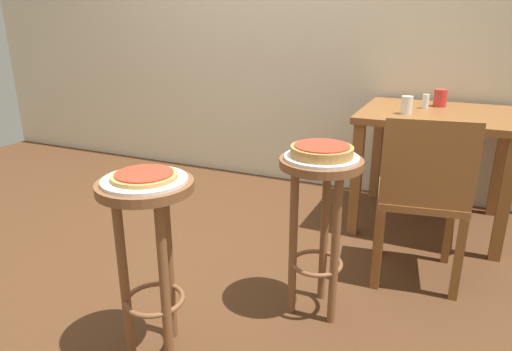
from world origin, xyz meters
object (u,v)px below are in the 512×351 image
at_px(condiment_shaker, 426,101).
at_px(pizza_middle, 322,151).
at_px(cup_near_edge, 407,105).
at_px(cup_far_edge, 440,98).
at_px(pizza_foreground, 144,176).
at_px(serving_plate_foreground, 145,180).
at_px(dining_table, 436,131).
at_px(wooden_chair, 422,194).
at_px(stool_foreground, 149,234).
at_px(serving_plate_middle, 321,157).
at_px(stool_middle, 319,205).

bearing_deg(condiment_shaker, pizza_middle, -102.71).
relative_size(cup_near_edge, cup_far_edge, 0.97).
bearing_deg(condiment_shaker, pizza_foreground, -113.33).
bearing_deg(serving_plate_foreground, cup_near_edge, 66.24).
distance_m(dining_table, wooden_chair, 0.77).
xyz_separation_m(stool_foreground, serving_plate_foreground, (0.00, 0.00, 0.21)).
distance_m(serving_plate_middle, condiment_shaker, 1.30).
height_order(pizza_foreground, condiment_shaker, condiment_shaker).
xyz_separation_m(serving_plate_foreground, dining_table, (0.85, 1.71, -0.11)).
height_order(dining_table, cup_near_edge, cup_near_edge).
relative_size(serving_plate_middle, condiment_shaker, 3.52).
bearing_deg(dining_table, stool_middle, -107.26).
height_order(serving_plate_foreground, pizza_middle, pizza_middle).
bearing_deg(stool_foreground, serving_plate_middle, 47.04).
height_order(pizza_middle, dining_table, pizza_middle).
xyz_separation_m(cup_near_edge, cup_far_edge, (0.16, 0.34, 0.00)).
bearing_deg(serving_plate_foreground, dining_table, 63.47).
distance_m(condiment_shaker, wooden_chair, 0.88).
bearing_deg(wooden_chair, serving_plate_middle, -130.62).
distance_m(pizza_foreground, dining_table, 1.92).
xyz_separation_m(pizza_foreground, stool_middle, (0.48, 0.52, -0.22)).
xyz_separation_m(pizza_middle, cup_far_edge, (0.36, 1.37, 0.03)).
relative_size(stool_middle, serving_plate_middle, 2.34).
distance_m(stool_foreground, dining_table, 1.92).
relative_size(condiment_shaker, wooden_chair, 0.10).
bearing_deg(condiment_shaker, wooden_chair, -83.68).
height_order(serving_plate_middle, cup_near_edge, cup_near_edge).
height_order(stool_foreground, stool_middle, same).
bearing_deg(cup_far_edge, cup_near_edge, -115.69).
height_order(serving_plate_foreground, pizza_foreground, pizza_foreground).
distance_m(stool_foreground, serving_plate_foreground, 0.21).
bearing_deg(stool_middle, dining_table, 72.74).
bearing_deg(serving_plate_middle, stool_middle, -179.10).
bearing_deg(wooden_chair, pizza_middle, -130.62).
relative_size(pizza_middle, cup_near_edge, 2.45).
xyz_separation_m(pizza_foreground, dining_table, (0.85, 1.71, -0.13)).
height_order(stool_middle, wooden_chair, wooden_chair).
xyz_separation_m(condiment_shaker, wooden_chair, (0.09, -0.82, -0.31)).
distance_m(cup_far_edge, wooden_chair, 0.98).
height_order(stool_foreground, serving_plate_foreground, serving_plate_foreground).
relative_size(stool_foreground, wooden_chair, 0.84).
bearing_deg(pizza_middle, dining_table, 72.74).
bearing_deg(dining_table, condiment_shaker, 140.29).
bearing_deg(dining_table, serving_plate_middle, -107.26).
distance_m(dining_table, cup_near_edge, 0.29).
bearing_deg(pizza_foreground, serving_plate_middle, 47.04).
bearing_deg(stool_middle, wooden_chair, 49.38).
relative_size(serving_plate_middle, dining_table, 0.35).
distance_m(serving_plate_foreground, condiment_shaker, 1.94).
bearing_deg(pizza_foreground, pizza_middle, 47.04).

